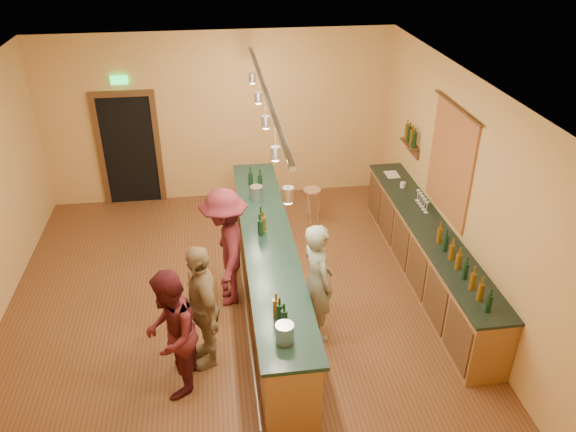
{
  "coord_description": "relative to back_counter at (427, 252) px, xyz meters",
  "views": [
    {
      "loc": [
        -0.11,
        -6.61,
        5.13
      ],
      "look_at": [
        0.84,
        0.2,
        1.27
      ],
      "focal_mm": 35.0,
      "sensor_mm": 36.0,
      "label": 1
    }
  ],
  "objects": [
    {
      "name": "floor",
      "position": [
        -2.97,
        -0.18,
        -0.49
      ],
      "size": [
        7.0,
        7.0,
        0.0
      ],
      "primitive_type": "plane",
      "color": "brown",
      "rests_on": "ground"
    },
    {
      "name": "ceiling",
      "position": [
        -2.97,
        -0.18,
        2.71
      ],
      "size": [
        6.5,
        7.0,
        0.02
      ],
      "primitive_type": "cube",
      "color": "silver",
      "rests_on": "wall_back"
    },
    {
      "name": "wall_back",
      "position": [
        -2.97,
        3.32,
        1.11
      ],
      "size": [
        6.5,
        0.02,
        3.2
      ],
      "primitive_type": "cube",
      "color": "tan",
      "rests_on": "floor"
    },
    {
      "name": "wall_front",
      "position": [
        -2.97,
        -3.68,
        1.11
      ],
      "size": [
        6.5,
        0.02,
        3.2
      ],
      "primitive_type": "cube",
      "color": "tan",
      "rests_on": "floor"
    },
    {
      "name": "wall_right",
      "position": [
        0.28,
        -0.18,
        1.11
      ],
      "size": [
        0.02,
        7.0,
        3.2
      ],
      "primitive_type": "cube",
      "color": "tan",
      "rests_on": "floor"
    },
    {
      "name": "doorway",
      "position": [
        -4.67,
        3.3,
        0.64
      ],
      "size": [
        1.15,
        0.09,
        2.48
      ],
      "color": "black",
      "rests_on": "wall_back"
    },
    {
      "name": "tapestry",
      "position": [
        0.26,
        0.22,
        1.36
      ],
      "size": [
        0.03,
        1.4,
        1.6
      ],
      "primitive_type": "cube",
      "color": "#A32021",
      "rests_on": "wall_right"
    },
    {
      "name": "bottle_shelf",
      "position": [
        0.2,
        1.72,
        1.18
      ],
      "size": [
        0.17,
        0.55,
        0.54
      ],
      "color": "#4C2817",
      "rests_on": "wall_right"
    },
    {
      "name": "back_counter",
      "position": [
        0.0,
        0.0,
        0.0
      ],
      "size": [
        0.6,
        4.55,
        1.27
      ],
      "color": "brown",
      "rests_on": "floor"
    },
    {
      "name": "tasting_bar",
      "position": [
        -2.43,
        -0.18,
        0.12
      ],
      "size": [
        0.73,
        5.1,
        1.38
      ],
      "color": "brown",
      "rests_on": "floor"
    },
    {
      "name": "pendant_track",
      "position": [
        -2.43,
        -0.18,
        2.5
      ],
      "size": [
        0.11,
        4.6,
        0.5
      ],
      "color": "silver",
      "rests_on": "ceiling"
    },
    {
      "name": "bartender",
      "position": [
        -1.88,
        -1.0,
        0.36
      ],
      "size": [
        0.55,
        0.7,
        1.69
      ],
      "primitive_type": "imported",
      "rotation": [
        0.0,
        0.0,
        1.83
      ],
      "color": "gray",
      "rests_on": "floor"
    },
    {
      "name": "customer_a",
      "position": [
        -3.72,
        -1.74,
        0.34
      ],
      "size": [
        0.7,
        0.86,
        1.64
      ],
      "primitive_type": "imported",
      "rotation": [
        0.0,
        0.0,
        -1.68
      ],
      "color": "#59191E",
      "rests_on": "floor"
    },
    {
      "name": "customer_b",
      "position": [
        -3.37,
        -1.3,
        0.36
      ],
      "size": [
        0.68,
        1.07,
        1.7
      ],
      "primitive_type": "imported",
      "rotation": [
        0.0,
        0.0,
        -1.29
      ],
      "color": "#997A51",
      "rests_on": "floor"
    },
    {
      "name": "customer_c",
      "position": [
        -3.03,
        -0.09,
        0.4
      ],
      "size": [
        0.68,
        1.16,
        1.78
      ],
      "primitive_type": "imported",
      "rotation": [
        0.0,
        0.0,
        -1.58
      ],
      "color": "#59191E",
      "rests_on": "floor"
    },
    {
      "name": "bar_stool",
      "position": [
        -1.41,
        2.02,
        0.02
      ],
      "size": [
        0.32,
        0.32,
        0.66
      ],
      "rotation": [
        0.0,
        0.0,
        0.09
      ],
      "color": "#A37749",
      "rests_on": "floor"
    }
  ]
}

